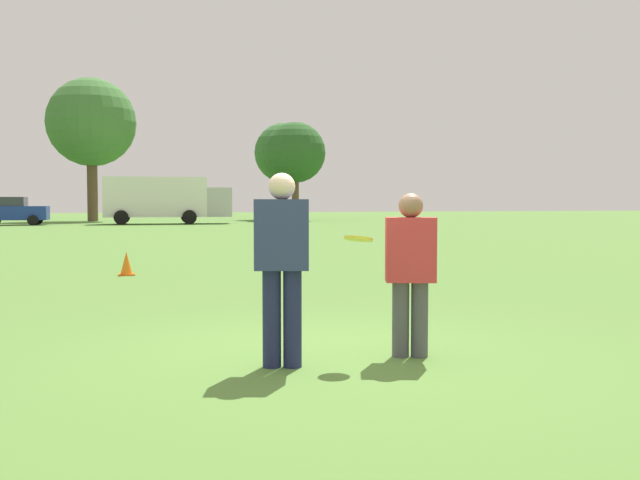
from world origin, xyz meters
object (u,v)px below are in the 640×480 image
frisbee (358,239)px  parked_car_center (13,211)px  box_truck (165,198)px  player_thrower (282,258)px  player_defender (410,266)px  traffic_cone (126,264)px

frisbee → parked_car_center: size_ratio=0.06×
frisbee → box_truck: (1.90, 43.79, 0.61)m
player_thrower → parked_car_center: size_ratio=0.40×
player_defender → traffic_cone: (-2.34, 8.74, -0.64)m
player_thrower → traffic_cone: size_ratio=3.62×
player_thrower → box_truck: size_ratio=0.20×
player_defender → traffic_cone: bearing=105.0°
player_thrower → frisbee: (0.75, 0.07, 0.16)m
parked_car_center → player_thrower: bearing=-81.0°
player_defender → parked_car_center: parked_car_center is taller
traffic_cone → parked_car_center: parked_car_center is taller
frisbee → box_truck: bearing=87.5°
player_thrower → parked_car_center: bearing=99.0°
player_defender → traffic_cone: 9.07m
player_defender → frisbee: player_defender is taller
traffic_cone → parked_car_center: 35.67m
frisbee → traffic_cone: 8.96m
traffic_cone → player_defender: bearing=-75.0°
box_truck → player_defender: bearing=-91.8°
frisbee → traffic_cone: size_ratio=0.57×
player_thrower → parked_car_center: parked_car_center is taller
player_thrower → box_truck: (2.65, 43.86, 0.77)m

